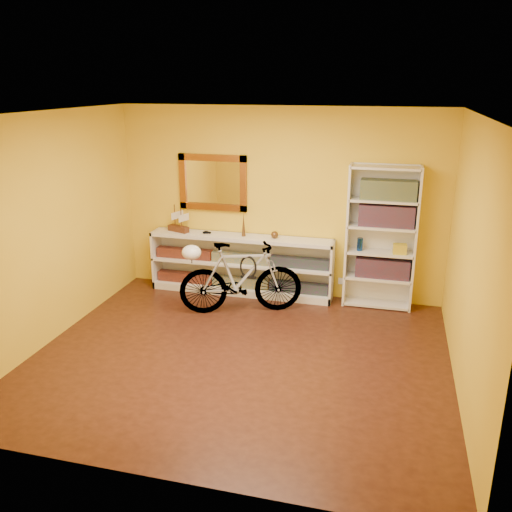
% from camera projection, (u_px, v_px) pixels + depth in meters
% --- Properties ---
extents(floor, '(4.50, 4.00, 0.01)m').
position_uv_depth(floor, '(240.00, 357.00, 5.95)').
color(floor, black).
rests_on(floor, ground).
extents(ceiling, '(4.50, 4.00, 0.01)m').
position_uv_depth(ceiling, '(238.00, 114.00, 5.14)').
color(ceiling, silver).
rests_on(ceiling, ground).
extents(back_wall, '(4.50, 0.01, 2.60)m').
position_uv_depth(back_wall, '(280.00, 203.00, 7.39)').
color(back_wall, gold).
rests_on(back_wall, ground).
extents(left_wall, '(0.01, 4.00, 2.60)m').
position_uv_depth(left_wall, '(48.00, 230.00, 6.08)').
color(left_wall, gold).
rests_on(left_wall, ground).
extents(right_wall, '(0.01, 4.00, 2.60)m').
position_uv_depth(right_wall, '(471.00, 262.00, 5.01)').
color(right_wall, gold).
rests_on(right_wall, ground).
extents(gilt_mirror, '(0.98, 0.06, 0.78)m').
position_uv_depth(gilt_mirror, '(213.00, 183.00, 7.50)').
color(gilt_mirror, brown).
rests_on(gilt_mirror, back_wall).
extents(wall_socket, '(0.09, 0.02, 0.09)m').
position_uv_depth(wall_socket, '(342.00, 281.00, 7.49)').
color(wall_socket, silver).
rests_on(wall_socket, back_wall).
extents(console_unit, '(2.60, 0.35, 0.85)m').
position_uv_depth(console_unit, '(241.00, 265.00, 7.61)').
color(console_unit, silver).
rests_on(console_unit, floor).
extents(cd_row_lower, '(2.50, 0.13, 0.14)m').
position_uv_depth(cd_row_lower, '(241.00, 282.00, 7.67)').
color(cd_row_lower, black).
rests_on(cd_row_lower, console_unit).
extents(cd_row_upper, '(2.50, 0.13, 0.14)m').
position_uv_depth(cd_row_upper, '(241.00, 258.00, 7.56)').
color(cd_row_upper, navy).
rests_on(cd_row_upper, console_unit).
extents(model_ship, '(0.35, 0.23, 0.39)m').
position_uv_depth(model_ship, '(178.00, 218.00, 7.64)').
color(model_ship, '#402011').
rests_on(model_ship, console_unit).
extents(toy_car, '(0.00, 0.00, 0.00)m').
position_uv_depth(toy_car, '(207.00, 233.00, 7.59)').
color(toy_car, black).
rests_on(toy_car, console_unit).
extents(bronze_ornament, '(0.05, 0.05, 0.32)m').
position_uv_depth(bronze_ornament, '(244.00, 225.00, 7.42)').
color(bronze_ornament, brown).
rests_on(bronze_ornament, console_unit).
extents(decorative_orb, '(0.10, 0.10, 0.10)m').
position_uv_depth(decorative_orb, '(275.00, 235.00, 7.35)').
color(decorative_orb, brown).
rests_on(decorative_orb, console_unit).
extents(bookcase, '(0.90, 0.30, 1.90)m').
position_uv_depth(bookcase, '(381.00, 238.00, 7.02)').
color(bookcase, silver).
rests_on(bookcase, floor).
extents(book_row_a, '(0.70, 0.22, 0.26)m').
position_uv_depth(book_row_a, '(382.00, 268.00, 7.13)').
color(book_row_a, maroon).
rests_on(book_row_a, bookcase).
extents(book_row_b, '(0.70, 0.22, 0.28)m').
position_uv_depth(book_row_b, '(387.00, 215.00, 6.91)').
color(book_row_b, maroon).
rests_on(book_row_b, bookcase).
extents(book_row_c, '(0.70, 0.22, 0.25)m').
position_uv_depth(book_row_c, '(389.00, 190.00, 6.81)').
color(book_row_c, navy).
rests_on(book_row_c, bookcase).
extents(travel_mug, '(0.08, 0.08, 0.17)m').
position_uv_depth(travel_mug, '(360.00, 244.00, 7.09)').
color(travel_mug, navy).
rests_on(travel_mug, bookcase).
extents(red_tin, '(0.16, 0.16, 0.17)m').
position_uv_depth(red_tin, '(368.00, 191.00, 6.91)').
color(red_tin, maroon).
rests_on(red_tin, bookcase).
extents(yellow_bag, '(0.18, 0.12, 0.13)m').
position_uv_depth(yellow_bag, '(400.00, 249.00, 6.96)').
color(yellow_bag, gold).
rests_on(yellow_bag, bookcase).
extents(bicycle, '(0.95, 1.67, 0.96)m').
position_uv_depth(bicycle, '(241.00, 278.00, 6.95)').
color(bicycle, silver).
rests_on(bicycle, floor).
extents(helmet, '(0.25, 0.24, 0.19)m').
position_uv_depth(helmet, '(191.00, 252.00, 6.78)').
color(helmet, white).
rests_on(helmet, bicycle).
extents(u_lock, '(0.22, 0.02, 0.22)m').
position_uv_depth(u_lock, '(248.00, 267.00, 6.92)').
color(u_lock, black).
rests_on(u_lock, bicycle).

